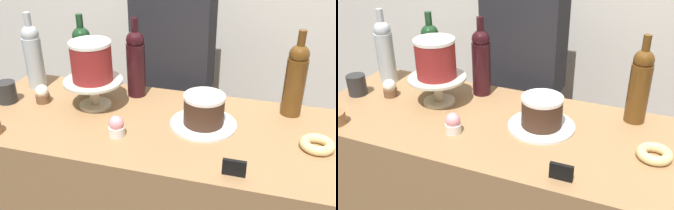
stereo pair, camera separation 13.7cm
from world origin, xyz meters
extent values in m
cylinder|color=beige|center=(-0.32, 0.06, 0.95)|extent=(0.12, 0.12, 0.01)
cylinder|color=beige|center=(-0.32, 0.06, 1.00)|extent=(0.04, 0.04, 0.09)
cylinder|color=beige|center=(-0.32, 0.06, 1.05)|extent=(0.23, 0.23, 0.01)
cylinder|color=maroon|center=(-0.32, 0.06, 1.13)|extent=(0.15, 0.15, 0.14)
cylinder|color=white|center=(-0.32, 0.06, 1.20)|extent=(0.16, 0.16, 0.01)
cylinder|color=white|center=(0.12, 0.03, 0.95)|extent=(0.24, 0.24, 0.01)
cylinder|color=#3D2619|center=(0.12, 0.03, 1.00)|extent=(0.14, 0.14, 0.10)
cylinder|color=white|center=(0.12, 0.03, 1.06)|extent=(0.15, 0.15, 0.01)
cylinder|color=#193D1E|center=(-0.42, 0.20, 1.05)|extent=(0.08, 0.08, 0.22)
sphere|color=#193D1E|center=(-0.42, 0.20, 1.18)|extent=(0.07, 0.07, 0.07)
cylinder|color=#193D1E|center=(-0.42, 0.20, 1.23)|extent=(0.03, 0.03, 0.08)
cylinder|color=#5B3814|center=(0.42, 0.21, 1.05)|extent=(0.08, 0.08, 0.22)
sphere|color=#5B3814|center=(0.42, 0.21, 1.18)|extent=(0.07, 0.07, 0.07)
cylinder|color=#5B3814|center=(0.42, 0.21, 1.23)|extent=(0.03, 0.03, 0.08)
cylinder|color=black|center=(-0.19, 0.21, 1.05)|extent=(0.08, 0.08, 0.22)
sphere|color=black|center=(-0.19, 0.21, 1.18)|extent=(0.07, 0.07, 0.07)
cylinder|color=black|center=(-0.19, 0.21, 1.23)|extent=(0.03, 0.03, 0.08)
cylinder|color=#B2BCC1|center=(-0.64, 0.16, 1.05)|extent=(0.08, 0.08, 0.22)
sphere|color=#B2BCC1|center=(-0.64, 0.16, 1.18)|extent=(0.07, 0.07, 0.07)
cylinder|color=#B2BCC1|center=(-0.64, 0.16, 1.23)|extent=(0.03, 0.03, 0.08)
cylinder|color=brown|center=(-0.53, 0.04, 0.96)|extent=(0.06, 0.06, 0.03)
sphere|color=white|center=(-0.53, 0.04, 0.99)|extent=(0.05, 0.05, 0.05)
cylinder|color=white|center=(-0.15, -0.12, 0.96)|extent=(0.06, 0.06, 0.03)
sphere|color=pink|center=(-0.15, -0.12, 0.99)|extent=(0.05, 0.05, 0.05)
torus|color=#E0C17F|center=(0.51, -0.02, 0.96)|extent=(0.11, 0.11, 0.03)
cube|color=black|center=(0.27, -0.23, 0.97)|extent=(0.07, 0.01, 0.05)
cylinder|color=#282828|center=(-0.67, 0.00, 0.99)|extent=(0.08, 0.08, 0.08)
cube|color=black|center=(-0.12, 0.52, 0.42)|extent=(0.28, 0.18, 0.85)
cube|color=#232328|center=(-0.12, 0.52, 1.12)|extent=(0.36, 0.22, 0.55)
camera|label=1|loc=(0.34, -1.17, 1.65)|focal=41.69mm
camera|label=2|loc=(0.47, -1.13, 1.65)|focal=41.69mm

